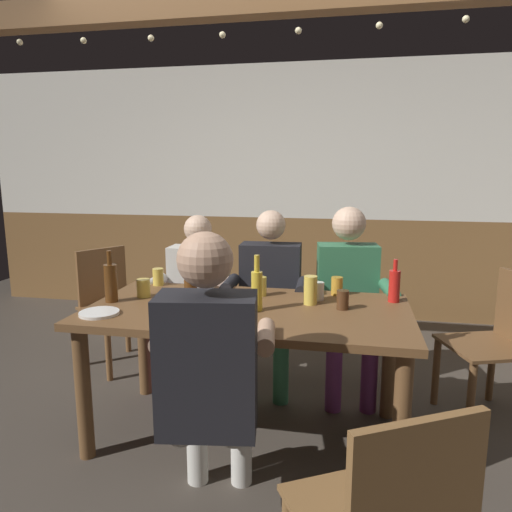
{
  "coord_description": "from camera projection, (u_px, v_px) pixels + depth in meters",
  "views": [
    {
      "loc": [
        0.52,
        -2.26,
        1.49
      ],
      "look_at": [
        0.0,
        0.37,
        0.99
      ],
      "focal_mm": 33.43,
      "sensor_mm": 36.0,
      "label": 1
    }
  ],
  "objects": [
    {
      "name": "ground_plane",
      "position": [
        242.0,
        449.0,
        2.56
      ],
      "size": [
        8.01,
        8.01,
        0.0
      ],
      "primitive_type": "plane",
      "color": "#423A33"
    },
    {
      "name": "back_wall_upper",
      "position": [
        299.0,
        142.0,
        4.67
      ],
      "size": [
        6.68,
        0.12,
        1.48
      ],
      "primitive_type": "cube",
      "color": "silver"
    },
    {
      "name": "back_wall_wainscot",
      "position": [
        297.0,
        265.0,
        4.9
      ],
      "size": [
        6.68,
        0.12,
        0.99
      ],
      "primitive_type": "cube",
      "color": "brown",
      "rests_on": "ground_plane"
    },
    {
      "name": "ceiling_beam",
      "position": [
        262.0,
        1.0,
        2.63
      ],
      "size": [
        6.01,
        0.14,
        0.16
      ],
      "primitive_type": "cube",
      "color": "brown"
    },
    {
      "name": "dining_table",
      "position": [
        248.0,
        326.0,
        2.58
      ],
      "size": [
        1.72,
        0.89,
        0.75
      ],
      "color": "brown",
      "rests_on": "ground_plane"
    },
    {
      "name": "person_0",
      "position": [
        196.0,
        291.0,
        3.32
      ],
      "size": [
        0.55,
        0.49,
        1.16
      ],
      "rotation": [
        0.0,
        0.0,
        3.14
      ],
      "color": "silver",
      "rests_on": "ground_plane"
    },
    {
      "name": "person_1",
      "position": [
        269.0,
        291.0,
        3.22
      ],
      "size": [
        0.56,
        0.5,
        1.21
      ],
      "rotation": [
        0.0,
        0.0,
        3.18
      ],
      "color": "black",
      "rests_on": "ground_plane"
    },
    {
      "name": "person_2",
      "position": [
        348.0,
        292.0,
        3.12
      ],
      "size": [
        0.57,
        0.55,
        1.24
      ],
      "rotation": [
        0.0,
        0.0,
        3.28
      ],
      "color": "#33724C",
      "rests_on": "ground_plane"
    },
    {
      "name": "person_3",
      "position": [
        210.0,
        368.0,
        1.92
      ],
      "size": [
        0.56,
        0.56,
        1.26
      ],
      "rotation": [
        0.0,
        0.0,
        0.15
      ],
      "color": "black",
      "rests_on": "ground_plane"
    },
    {
      "name": "chair_empty_near_right",
      "position": [
        111.0,
        303.0,
        3.62
      ],
      "size": [
        0.61,
        0.61,
        0.88
      ],
      "rotation": [
        0.0,
        0.0,
        -2.14
      ],
      "color": "brown",
      "rests_on": "ground_plane"
    },
    {
      "name": "chair_empty_near_left",
      "position": [
        498.0,
        341.0,
        2.82
      ],
      "size": [
        0.56,
        0.56,
        0.88
      ],
      "rotation": [
        0.0,
        0.0,
        -4.38
      ],
      "color": "brown",
      "rests_on": "ground_plane"
    },
    {
      "name": "table_candle",
      "position": [
        167.0,
        311.0,
        2.37
      ],
      "size": [
        0.04,
        0.04,
        0.08
      ],
      "primitive_type": "cylinder",
      "color": "#F9E08C",
      "rests_on": "dining_table"
    },
    {
      "name": "condiment_caddy",
      "position": [
        201.0,
        287.0,
        2.91
      ],
      "size": [
        0.14,
        0.1,
        0.05
      ],
      "primitive_type": "cube",
      "color": "#B2B7BC",
      "rests_on": "dining_table"
    },
    {
      "name": "plate_0",
      "position": [
        99.0,
        313.0,
        2.44
      ],
      "size": [
        0.2,
        0.2,
        0.01
      ],
      "primitive_type": "cylinder",
      "color": "white",
      "rests_on": "dining_table"
    },
    {
      "name": "plate_1",
      "position": [
        226.0,
        300.0,
        2.69
      ],
      "size": [
        0.21,
        0.21,
        0.01
      ],
      "primitive_type": "cylinder",
      "color": "white",
      "rests_on": "dining_table"
    },
    {
      "name": "bottle_0",
      "position": [
        257.0,
        289.0,
        2.49
      ],
      "size": [
        0.06,
        0.06,
        0.3
      ],
      "color": "gold",
      "rests_on": "dining_table"
    },
    {
      "name": "bottle_1",
      "position": [
        111.0,
        282.0,
        2.66
      ],
      "size": [
        0.07,
        0.07,
        0.29
      ],
      "color": "#593314",
      "rests_on": "dining_table"
    },
    {
      "name": "bottle_2",
      "position": [
        394.0,
        285.0,
        2.66
      ],
      "size": [
        0.06,
        0.06,
        0.24
      ],
      "color": "red",
      "rests_on": "dining_table"
    },
    {
      "name": "bottle_3",
      "position": [
        191.0,
        287.0,
        2.61
      ],
      "size": [
        0.07,
        0.07,
        0.24
      ],
      "color": "#593314",
      "rests_on": "dining_table"
    },
    {
      "name": "pint_glass_0",
      "position": [
        261.0,
        286.0,
        2.79
      ],
      "size": [
        0.06,
        0.06,
        0.11
      ],
      "primitive_type": "cylinder",
      "color": "#E5C64C",
      "rests_on": "dining_table"
    },
    {
      "name": "pint_glass_1",
      "position": [
        343.0,
        300.0,
        2.52
      ],
      "size": [
        0.06,
        0.06,
        0.1
      ],
      "primitive_type": "cylinder",
      "color": "#4C2D19",
      "rests_on": "dining_table"
    },
    {
      "name": "pint_glass_2",
      "position": [
        144.0,
        288.0,
        2.76
      ],
      "size": [
        0.08,
        0.08,
        0.11
      ],
      "primitive_type": "cylinder",
      "color": "#E5C64C",
      "rests_on": "dining_table"
    },
    {
      "name": "pint_glass_3",
      "position": [
        310.0,
        290.0,
        2.61
      ],
      "size": [
        0.07,
        0.07,
        0.16
      ],
      "primitive_type": "cylinder",
      "color": "#E5C64C",
      "rests_on": "dining_table"
    },
    {
      "name": "pint_glass_4",
      "position": [
        236.0,
        304.0,
        2.45
      ],
      "size": [
        0.08,
        0.08,
        0.1
      ],
      "primitive_type": "cylinder",
      "color": "#4C2D19",
      "rests_on": "dining_table"
    },
    {
      "name": "pint_glass_5",
      "position": [
        337.0,
        286.0,
        2.81
      ],
      "size": [
        0.07,
        0.07,
        0.11
      ],
      "primitive_type": "cylinder",
      "color": "gold",
      "rests_on": "dining_table"
    },
    {
      "name": "pint_glass_6",
      "position": [
        318.0,
        291.0,
        2.7
      ],
      "size": [
        0.06,
        0.06,
        0.1
      ],
      "primitive_type": "cylinder",
      "color": "white",
      "rests_on": "dining_table"
    },
    {
      "name": "pint_glass_7",
      "position": [
        158.0,
        277.0,
        3.04
      ],
      "size": [
        0.07,
        0.07,
        0.11
      ],
      "primitive_type": "cylinder",
      "color": "#E5C64C",
      "rests_on": "dining_table"
    },
    {
      "name": "string_lights",
      "position": [
        260.0,
        29.0,
        2.61
      ],
      "size": [
        4.71,
        0.04,
        0.09
      ],
      "color": "#F9EAB2"
    }
  ]
}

